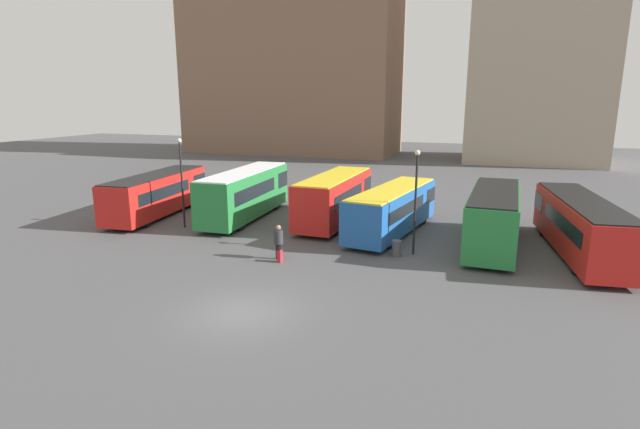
% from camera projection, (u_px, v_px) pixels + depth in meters
% --- Properties ---
extents(ground_plane, '(160.00, 160.00, 0.00)m').
position_uv_depth(ground_plane, '(242.00, 313.00, 19.60)').
color(ground_plane, '#4C4C4F').
extents(building_block_left, '(31.54, 13.38, 34.08)m').
position_uv_depth(building_block_left, '(292.00, 37.00, 74.29)').
color(building_block_left, '#7F604C').
rests_on(building_block_left, ground_plane).
extents(building_block_right, '(16.68, 14.61, 29.48)m').
position_uv_depth(building_block_right, '(540.00, 46.00, 63.81)').
color(building_block_right, tan).
rests_on(building_block_right, ground_plane).
extents(bus_0, '(3.63, 10.53, 2.98)m').
position_uv_depth(bus_0, '(157.00, 193.00, 35.58)').
color(bus_0, red).
rests_on(bus_0, ground_plane).
extents(bus_1, '(3.00, 10.40, 3.36)m').
position_uv_depth(bus_1, '(246.00, 192.00, 34.68)').
color(bus_1, '#237A38').
rests_on(bus_1, ground_plane).
extents(bus_2, '(2.75, 9.33, 3.23)m').
position_uv_depth(bus_2, '(335.00, 197.00, 33.37)').
color(bus_2, red).
rests_on(bus_2, ground_plane).
extents(bus_3, '(4.03, 10.25, 2.84)m').
position_uv_depth(bus_3, '(393.00, 209.00, 30.89)').
color(bus_3, '#1E56A3').
rests_on(bus_3, ground_plane).
extents(bus_4, '(2.88, 9.90, 3.20)m').
position_uv_depth(bus_4, '(494.00, 216.00, 28.09)').
color(bus_4, '#237A38').
rests_on(bus_4, ground_plane).
extents(bus_5, '(3.93, 11.53, 3.00)m').
position_uv_depth(bus_5, '(581.00, 224.00, 26.68)').
color(bus_5, red).
rests_on(bus_5, ground_plane).
extents(traveler, '(0.48, 0.48, 1.84)m').
position_uv_depth(traveler, '(279.00, 239.00, 25.88)').
color(traveler, black).
rests_on(traveler, ground_plane).
extents(suitcase, '(0.21, 0.32, 0.91)m').
position_uv_depth(suitcase, '(280.00, 256.00, 25.56)').
color(suitcase, '#B7232D').
rests_on(suitcase, ground_plane).
extents(lamp_post_0, '(0.28, 0.28, 5.62)m').
position_uv_depth(lamp_post_0, '(416.00, 194.00, 26.19)').
color(lamp_post_0, black).
rests_on(lamp_post_0, ground_plane).
extents(lamp_post_1, '(0.28, 0.28, 5.76)m').
position_uv_depth(lamp_post_1, '(182.00, 176.00, 31.77)').
color(lamp_post_1, black).
rests_on(lamp_post_1, ground_plane).
extents(trash_bin, '(0.52, 0.52, 0.85)m').
position_uv_depth(trash_bin, '(397.00, 248.00, 26.55)').
color(trash_bin, '#47474C').
rests_on(trash_bin, ground_plane).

